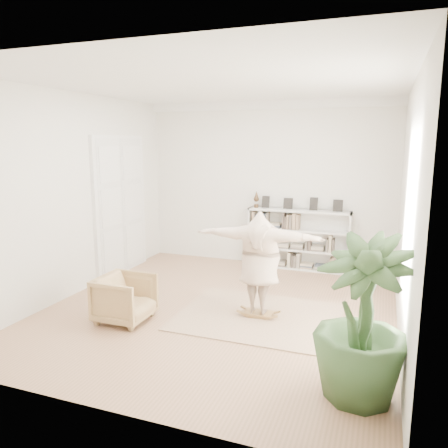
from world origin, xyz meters
name	(u,v)px	position (x,y,z in m)	size (l,w,h in m)	color
floor	(220,309)	(0.00, 0.00, 0.00)	(6.00, 6.00, 0.00)	#936C4C
room_shell	(268,105)	(0.00, 2.94, 3.51)	(6.00, 6.00, 6.00)	silver
doors	(121,207)	(-2.70, 1.30, 1.40)	(0.09, 1.78, 2.92)	white
bookshelf	(298,240)	(0.74, 2.82, 0.64)	(2.20, 0.35, 1.64)	silver
armchair	(125,298)	(-1.21, -0.94, 0.36)	(0.77, 0.79, 0.72)	tan
rug	(259,316)	(0.69, -0.09, 0.01)	(2.50, 2.00, 0.02)	tan
rocker_board	(259,313)	(0.69, -0.09, 0.06)	(0.45, 0.27, 0.10)	olive
person	(259,261)	(0.69, -0.09, 0.93)	(1.99, 0.54, 1.62)	#CDB099
houseplant	(362,319)	(2.30, -1.84, 0.90)	(1.01, 1.01, 1.80)	#304E27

